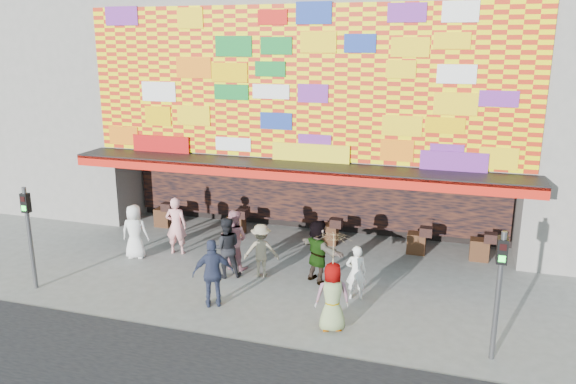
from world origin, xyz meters
name	(u,v)px	position (x,y,z in m)	size (l,w,h in m)	color
ground	(256,294)	(0.00, 0.00, 0.00)	(90.00, 90.00, 0.00)	slate
shop_building	(328,85)	(0.00, 8.18, 5.23)	(15.20, 9.40, 10.00)	gray
neighbor_left	(47,61)	(-13.00, 8.00, 6.00)	(11.00, 8.00, 12.00)	gray
signal_left	(29,227)	(-6.20, -1.50, 1.86)	(0.22, 0.20, 3.00)	#59595B
signal_right	(499,282)	(6.20, -1.50, 1.86)	(0.22, 0.20, 3.00)	#59595B
ped_a	(135,232)	(-4.73, 1.43, 0.90)	(0.88, 0.57, 1.79)	white
ped_b	(176,226)	(-3.63, 2.19, 0.97)	(0.71, 0.46, 1.93)	pink
ped_c	(226,247)	(-1.28, 0.91, 0.93)	(0.90, 0.70, 1.85)	black
ped_d	(261,250)	(-0.29, 1.26, 0.82)	(1.06, 0.61, 1.64)	gray
ped_e	(213,273)	(-0.82, -0.99, 0.94)	(1.10, 0.46, 1.87)	#2D334E
ped_f	(318,251)	(1.43, 1.39, 0.95)	(1.76, 0.56, 1.90)	gray
ped_g	(332,297)	(2.49, -1.30, 0.87)	(0.85, 0.55, 1.74)	gray
ped_h	(356,272)	(2.71, 0.59, 0.77)	(0.56, 0.37, 1.54)	white
ped_i	(234,239)	(-1.31, 1.59, 0.94)	(0.92, 0.71, 1.89)	#C07C8A
parasol	(333,249)	(2.49, -1.30, 2.10)	(1.16, 1.17, 1.76)	beige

